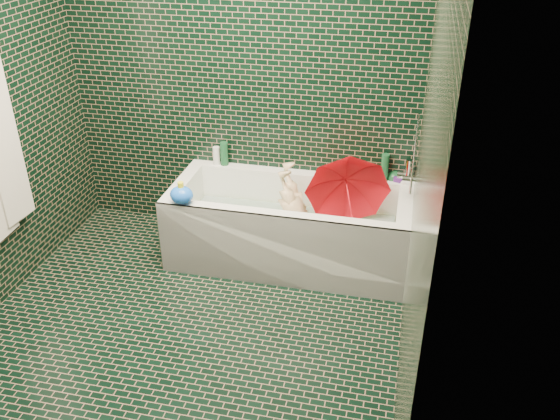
% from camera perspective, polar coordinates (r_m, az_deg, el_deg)
% --- Properties ---
extents(floor, '(2.80, 2.80, 0.00)m').
position_cam_1_polar(floor, '(3.77, -9.32, -12.03)').
color(floor, black).
rests_on(floor, ground).
extents(wall_back, '(2.80, 0.00, 2.80)m').
position_cam_1_polar(wall_back, '(4.35, -3.87, 12.88)').
color(wall_back, black).
rests_on(wall_back, floor).
extents(wall_right, '(0.00, 2.80, 2.80)m').
position_cam_1_polar(wall_right, '(2.86, 13.56, 3.36)').
color(wall_right, black).
rests_on(wall_right, floor).
extents(bathtub, '(1.70, 0.75, 0.55)m').
position_cam_1_polar(bathtub, '(4.31, 0.87, -2.31)').
color(bathtub, white).
rests_on(bathtub, floor).
extents(bath_mat, '(1.35, 0.47, 0.01)m').
position_cam_1_polar(bath_mat, '(4.35, 0.92, -2.82)').
color(bath_mat, green).
rests_on(bath_mat, bathtub).
extents(water, '(1.48, 0.53, 0.00)m').
position_cam_1_polar(water, '(4.28, 0.93, -1.18)').
color(water, silver).
rests_on(water, bathtub).
extents(faucet, '(0.18, 0.19, 0.55)m').
position_cam_1_polar(faucet, '(3.99, 12.50, 3.36)').
color(faucet, silver).
rests_on(faucet, wall_right).
extents(child, '(0.86, 0.34, 0.39)m').
position_cam_1_polar(child, '(4.29, 1.74, -0.94)').
color(child, '#DEBA8B').
rests_on(child, bathtub).
extents(umbrella, '(0.82, 0.76, 0.78)m').
position_cam_1_polar(umbrella, '(4.10, 6.66, 1.03)').
color(umbrella, red).
rests_on(umbrella, bathtub).
extents(soap_bottle_a, '(0.11, 0.11, 0.23)m').
position_cam_1_polar(soap_bottle_a, '(4.35, 12.14, 2.40)').
color(soap_bottle_a, white).
rests_on(soap_bottle_a, bathtub).
extents(soap_bottle_b, '(0.11, 0.11, 0.18)m').
position_cam_1_polar(soap_bottle_b, '(4.36, 11.32, 2.55)').
color(soap_bottle_b, '#471E71').
rests_on(soap_bottle_b, bathtub).
extents(soap_bottle_c, '(0.13, 0.13, 0.16)m').
position_cam_1_polar(soap_bottle_c, '(4.38, 10.88, 2.70)').
color(soap_bottle_c, '#154C28').
rests_on(soap_bottle_c, bathtub).
extents(bottle_right_tall, '(0.06, 0.06, 0.21)m').
position_cam_1_polar(bottle_right_tall, '(4.34, 10.04, 4.06)').
color(bottle_right_tall, '#154C28').
rests_on(bottle_right_tall, bathtub).
extents(bottle_right_pump, '(0.05, 0.05, 0.19)m').
position_cam_1_polar(bottle_right_pump, '(4.33, 12.27, 3.60)').
color(bottle_right_pump, silver).
rests_on(bottle_right_pump, bathtub).
extents(bottle_left_tall, '(0.07, 0.07, 0.18)m').
position_cam_1_polar(bottle_left_tall, '(4.55, -5.39, 5.42)').
color(bottle_left_tall, '#154C28').
rests_on(bottle_left_tall, bathtub).
extents(bottle_left_short, '(0.07, 0.07, 0.14)m').
position_cam_1_polar(bottle_left_short, '(4.57, -6.14, 5.21)').
color(bottle_left_short, white).
rests_on(bottle_left_short, bathtub).
extents(rubber_duck, '(0.12, 0.09, 0.09)m').
position_cam_1_polar(rubber_duck, '(4.35, 8.17, 3.37)').
color(rubber_duck, yellow).
rests_on(rubber_duck, bathtub).
extents(bath_toy, '(0.16, 0.13, 0.16)m').
position_cam_1_polar(bath_toy, '(4.02, -9.46, 1.46)').
color(bath_toy, '#1B66FA').
rests_on(bath_toy, bathtub).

